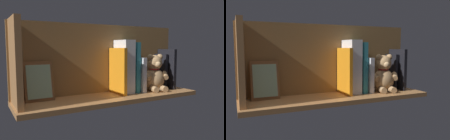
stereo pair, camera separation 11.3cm
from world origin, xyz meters
TOP-DOWN VIEW (x-y plane):
  - ground_plane at (0.00, 0.00)cm, footprint 91.98×25.14cm
  - shelf_back_panel at (0.00, -10.32)cm, footprint 91.98×1.50cm
  - shelf_side_divider at (43.99, 0.00)cm, footprint 2.40×19.14cm
  - book_0 at (-38.11, -2.27)cm, footprint 1.87×13.80cm
  - book_1 at (-35.38, -4.29)cm, footprint 2.52×9.76cm
  - teddy_bear at (-26.88, 0.49)cm, footprint 15.92×14.36cm
  - book_2 at (-17.62, -2.70)cm, footprint 2.31×12.94cm
  - book_3 at (-14.31, -3.24)cm, footprint 2.50×11.86cm
  - dictionary_thick_white at (-9.21, -3.14)cm, footprint 5.90×11.86cm
  - book_4 at (-4.52, -1.87)cm, footprint 1.70×14.61cm
  - picture_frame_leaning at (33.80, -6.24)cm, footprint 12.57×5.19cm

SIDE VIEW (x-z plane):
  - ground_plane at x=0.00cm, z-range -2.20..0.00cm
  - picture_frame_leaning at x=33.80cm, z-range -0.14..17.50cm
  - teddy_bear at x=-26.88cm, z-range -1.20..18.81cm
  - book_2 at x=-17.62cm, z-range 0.00..18.26cm
  - book_1 at x=-35.38cm, z-range -0.03..19.79cm
  - book_0 at x=-38.11cm, z-range 0.00..22.59cm
  - book_4 at x=-4.52cm, z-range 0.00..23.41cm
  - book_3 at x=-14.31cm, z-range 0.00..26.27cm
  - dictionary_thick_white at x=-9.21cm, z-range 0.00..27.46cm
  - shelf_back_panel at x=0.00cm, z-range 0.00..35.45cm
  - shelf_side_divider at x=43.99cm, z-range 0.00..35.45cm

